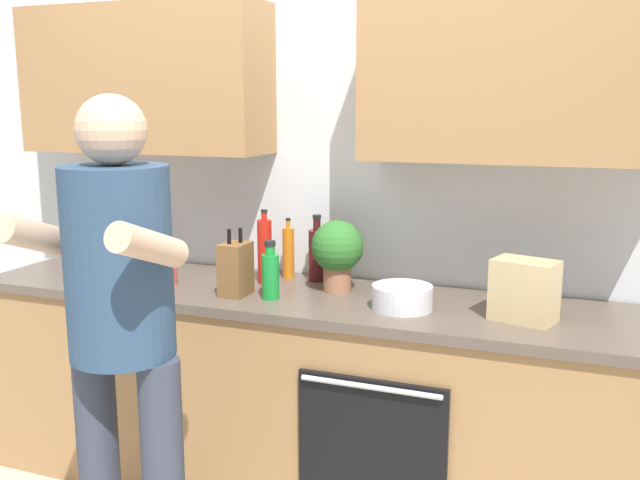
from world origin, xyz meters
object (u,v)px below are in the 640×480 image
at_px(bottle_juice, 288,252).
at_px(potted_herb, 337,250).
at_px(person_standing, 121,313).
at_px(bottle_soda, 270,274).
at_px(bottle_hotsauce, 265,251).
at_px(bottle_syrup, 100,243).
at_px(mixing_bowl, 402,297).
at_px(bottle_wine, 317,254).
at_px(knife_block, 236,269).
at_px(grocery_bag_bread, 524,290).
at_px(cup_ceramic, 167,274).
at_px(bottle_vinegar, 120,245).
at_px(cup_tea, 75,266).

bearing_deg(bottle_juice, potted_herb, -26.04).
height_order(person_standing, bottle_soda, person_standing).
xyz_separation_m(bottle_juice, bottle_hotsauce, (-0.06, -0.12, 0.03)).
height_order(bottle_syrup, bottle_hotsauce, bottle_hotsauce).
relative_size(bottle_juice, mixing_bowl, 1.18).
xyz_separation_m(bottle_soda, bottle_wine, (0.07, 0.33, 0.02)).
relative_size(bottle_juice, knife_block, 0.99).
distance_m(knife_block, potted_herb, 0.42).
relative_size(bottle_wine, mixing_bowl, 1.27).
relative_size(person_standing, grocery_bag_bread, 7.64).
distance_m(cup_ceramic, potted_herb, 0.75).
xyz_separation_m(bottle_wine, mixing_bowl, (0.46, -0.29, -0.08)).
bearing_deg(mixing_bowl, cup_ceramic, 179.74).
xyz_separation_m(person_standing, knife_block, (0.07, 0.66, 0.01)).
xyz_separation_m(bottle_syrup, bottle_vinegar, (0.14, -0.03, 0.01)).
distance_m(bottle_wine, potted_herb, 0.20).
bearing_deg(bottle_juice, bottle_syrup, -172.93).
relative_size(bottle_soda, cup_ceramic, 2.56).
height_order(bottle_soda, bottle_juice, bottle_juice).
bearing_deg(knife_block, bottle_juice, 75.37).
xyz_separation_m(bottle_wine, bottle_hotsauce, (-0.20, -0.11, 0.02)).
height_order(person_standing, knife_block, person_standing).
xyz_separation_m(bottle_vinegar, mixing_bowl, (1.39, -0.15, -0.07)).
bearing_deg(bottle_juice, mixing_bowl, -26.06).
relative_size(person_standing, bottle_soda, 7.20).
distance_m(bottle_soda, grocery_bag_bread, 0.97).
distance_m(cup_tea, mixing_bowl, 1.54).
distance_m(bottle_hotsauce, bottle_vinegar, 0.73).
distance_m(bottle_wine, cup_ceramic, 0.66).
bearing_deg(cup_ceramic, grocery_bag_bread, 0.45).
xyz_separation_m(bottle_vinegar, knife_block, (0.71, -0.19, -0.01)).
height_order(bottle_wine, potted_herb, potted_herb).
height_order(cup_ceramic, mixing_bowl, same).
distance_m(bottle_soda, potted_herb, 0.30).
bearing_deg(bottle_hotsauce, bottle_juice, 62.26).
bearing_deg(person_standing, bottle_syrup, 131.32).
relative_size(bottle_wine, cup_tea, 3.68).
relative_size(cup_ceramic, mixing_bowl, 0.40).
xyz_separation_m(cup_ceramic, knife_block, (0.36, -0.05, 0.06)).
relative_size(bottle_vinegar, knife_block, 1.09).
xyz_separation_m(bottle_vinegar, cup_tea, (-0.15, -0.14, -0.08)).
bearing_deg(bottle_hotsauce, person_standing, -96.46).
relative_size(potted_herb, grocery_bag_bread, 1.35).
bearing_deg(cup_ceramic, bottle_vinegar, 157.57).
bearing_deg(grocery_bag_bread, bottle_hotsauce, 171.83).
bearing_deg(bottle_wine, bottle_juice, 178.71).
bearing_deg(bottle_soda, bottle_wine, 78.04).
relative_size(bottle_soda, knife_block, 0.86).
bearing_deg(cup_ceramic, bottle_soda, -5.74).
distance_m(person_standing, bottle_soda, 0.70).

